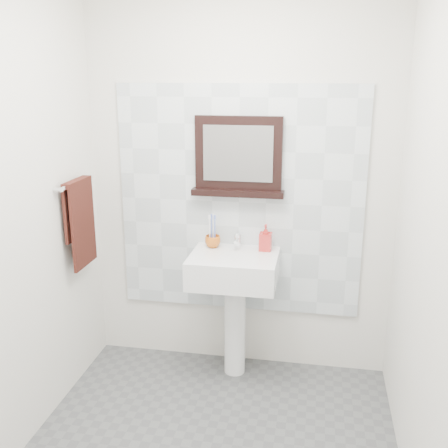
{
  "coord_description": "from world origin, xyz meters",
  "views": [
    {
      "loc": [
        0.5,
        -2.21,
        1.95
      ],
      "look_at": [
        -0.0,
        0.55,
        1.15
      ],
      "focal_mm": 42.0,
      "sensor_mm": 36.0,
      "label": 1
    }
  ],
  "objects_px": {
    "soap_dispenser": "(266,238)",
    "framed_mirror": "(238,158)",
    "hand_towel": "(80,216)",
    "pedestal_sink": "(234,281)",
    "toothbrush_cup": "(213,241)"
  },
  "relations": [
    {
      "from": "pedestal_sink",
      "to": "hand_towel",
      "type": "bearing_deg",
      "value": -170.46
    },
    {
      "from": "pedestal_sink",
      "to": "soap_dispenser",
      "type": "xyz_separation_m",
      "value": [
        0.18,
        0.12,
        0.27
      ]
    },
    {
      "from": "toothbrush_cup",
      "to": "soap_dispenser",
      "type": "distance_m",
      "value": 0.35
    },
    {
      "from": "toothbrush_cup",
      "to": "hand_towel",
      "type": "height_order",
      "value": "hand_towel"
    },
    {
      "from": "soap_dispenser",
      "to": "hand_towel",
      "type": "relative_size",
      "value": 0.31
    },
    {
      "from": "soap_dispenser",
      "to": "toothbrush_cup",
      "type": "bearing_deg",
      "value": -177.97
    },
    {
      "from": "framed_mirror",
      "to": "hand_towel",
      "type": "distance_m",
      "value": 1.06
    },
    {
      "from": "soap_dispenser",
      "to": "hand_towel",
      "type": "xyz_separation_m",
      "value": [
        -1.13,
        -0.27,
        0.16
      ]
    },
    {
      "from": "pedestal_sink",
      "to": "soap_dispenser",
      "type": "bearing_deg",
      "value": 32.07
    },
    {
      "from": "pedestal_sink",
      "to": "toothbrush_cup",
      "type": "distance_m",
      "value": 0.3
    },
    {
      "from": "soap_dispenser",
      "to": "framed_mirror",
      "type": "relative_size",
      "value": 0.29
    },
    {
      "from": "toothbrush_cup",
      "to": "framed_mirror",
      "type": "relative_size",
      "value": 0.17
    },
    {
      "from": "pedestal_sink",
      "to": "hand_towel",
      "type": "distance_m",
      "value": 1.05
    },
    {
      "from": "toothbrush_cup",
      "to": "framed_mirror",
      "type": "height_order",
      "value": "framed_mirror"
    },
    {
      "from": "soap_dispenser",
      "to": "framed_mirror",
      "type": "height_order",
      "value": "framed_mirror"
    }
  ]
}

